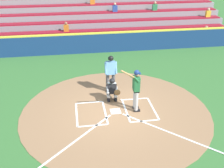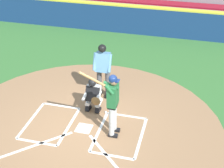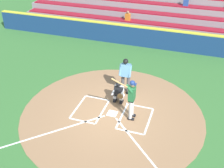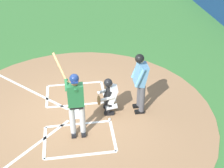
# 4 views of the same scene
# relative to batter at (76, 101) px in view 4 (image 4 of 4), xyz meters

# --- Properties ---
(ground_plane) EXTENTS (120.00, 120.00, 0.00)m
(ground_plane) POSITION_rel_batter_xyz_m (0.85, -0.02, -1.10)
(ground_plane) COLOR #387033
(dirt_circle) EXTENTS (8.00, 8.00, 0.01)m
(dirt_circle) POSITION_rel_batter_xyz_m (0.85, -0.02, -1.09)
(dirt_circle) COLOR #99704C
(dirt_circle) RESTS_ON ground
(home_plate_and_chalk) EXTENTS (7.93, 4.91, 0.01)m
(home_plate_and_chalk) POSITION_rel_batter_xyz_m (0.85, 0.86, -1.08)
(home_plate_and_chalk) COLOR white
(home_plate_and_chalk) RESTS_ON dirt_circle
(batter) EXTENTS (0.93, 0.71, 2.13)m
(batter) POSITION_rel_batter_xyz_m (0.00, 0.00, 0.00)
(batter) COLOR #BCBCBC
(batter) RESTS_ON ground
(catcher) EXTENTS (0.59, 0.62, 1.13)m
(catcher) POSITION_rel_batter_xyz_m (0.84, -0.95, -0.51)
(catcher) COLOR black
(catcher) RESTS_ON ground
(plate_umpire) EXTENTS (0.58, 0.41, 1.86)m
(plate_umpire) POSITION_rel_batter_xyz_m (0.79, -1.84, -0.02)
(plate_umpire) COLOR #4C4C51
(plate_umpire) RESTS_ON ground
(baseball) EXTENTS (0.07, 0.07, 0.07)m
(baseball) POSITION_rel_batter_xyz_m (0.44, -0.92, -1.06)
(baseball) COLOR white
(baseball) RESTS_ON ground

